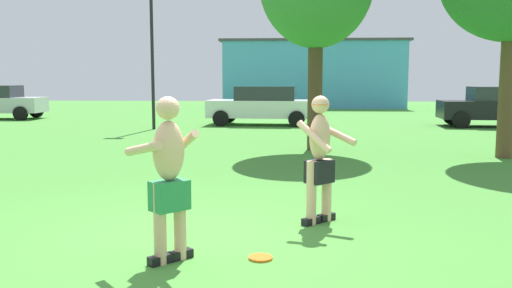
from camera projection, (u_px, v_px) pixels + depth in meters
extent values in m
plane|color=#428433|center=(185.00, 239.00, 6.36)|extent=(80.00, 80.00, 0.00)
cube|color=black|center=(326.00, 217.00, 7.18)|extent=(0.26, 0.26, 0.09)
cylinder|color=#E0AD89|center=(327.00, 190.00, 7.13)|extent=(0.13, 0.13, 0.83)
cube|color=black|center=(311.00, 221.00, 6.98)|extent=(0.26, 0.26, 0.09)
cylinder|color=#E0AD89|center=(311.00, 193.00, 6.94)|extent=(0.13, 0.13, 0.83)
cube|color=black|center=(319.00, 171.00, 7.00)|extent=(0.41, 0.41, 0.30)
ellipsoid|color=#E0AD89|center=(320.00, 137.00, 6.95)|extent=(0.39, 0.39, 0.60)
cylinder|color=#E0AD89|center=(337.00, 134.00, 7.02)|extent=(0.51, 0.41, 0.27)
cylinder|color=#E0AD89|center=(314.00, 137.00, 6.72)|extent=(0.46, 0.39, 0.40)
sphere|color=#E0AD89|center=(320.00, 105.00, 6.90)|extent=(0.23, 0.23, 0.23)
cone|color=orange|center=(320.00, 100.00, 6.89)|extent=(0.34, 0.34, 0.13)
cube|color=black|center=(161.00, 260.00, 5.49)|extent=(0.26, 0.26, 0.09)
cylinder|color=#E0AD89|center=(160.00, 223.00, 5.44)|extent=(0.13, 0.13, 0.85)
cube|color=black|center=(181.00, 254.00, 5.65)|extent=(0.26, 0.26, 0.09)
cylinder|color=#E0AD89|center=(180.00, 219.00, 5.60)|extent=(0.13, 0.13, 0.85)
cube|color=#28844C|center=(170.00, 195.00, 5.49)|extent=(0.43, 0.43, 0.31)
ellipsoid|color=#E0AD89|center=(169.00, 151.00, 5.43)|extent=(0.40, 0.40, 0.61)
cylinder|color=#E0AD89|center=(143.00, 149.00, 5.35)|extent=(0.49, 0.47, 0.21)
cylinder|color=#E0AD89|center=(182.00, 145.00, 5.66)|extent=(0.44, 0.47, 0.36)
sphere|color=#E0AD89|center=(168.00, 108.00, 5.38)|extent=(0.23, 0.23, 0.23)
cylinder|color=orange|center=(261.00, 258.00, 5.64)|extent=(0.25, 0.25, 0.03)
cylinder|color=black|center=(36.00, 111.00, 26.33)|extent=(0.65, 0.26, 0.64)
cylinder|color=black|center=(21.00, 113.00, 24.55)|extent=(0.65, 0.26, 0.64)
cube|color=white|center=(261.00, 109.00, 22.11)|extent=(4.40, 2.07, 0.70)
cube|color=#282D33|center=(266.00, 93.00, 22.01)|extent=(2.50, 1.73, 0.56)
cylinder|color=black|center=(221.00, 118.00, 21.45)|extent=(0.65, 0.26, 0.64)
cylinder|color=black|center=(229.00, 115.00, 23.22)|extent=(0.65, 0.26, 0.64)
cylinder|color=black|center=(296.00, 119.00, 21.08)|extent=(0.65, 0.26, 0.64)
cylinder|color=black|center=(299.00, 116.00, 22.85)|extent=(0.65, 0.26, 0.64)
cube|color=black|center=(496.00, 110.00, 21.20)|extent=(4.43, 2.14, 0.70)
cube|color=#282D33|center=(503.00, 94.00, 21.09)|extent=(2.53, 1.77, 0.56)
cylinder|color=black|center=(461.00, 120.00, 20.57)|extent=(0.66, 0.27, 0.64)
cylinder|color=black|center=(451.00, 117.00, 22.34)|extent=(0.66, 0.27, 0.64)
cylinder|color=black|center=(152.00, 60.00, 19.96)|extent=(0.12, 0.12, 5.13)
cube|color=#4C9ED1|center=(313.00, 75.00, 36.24)|extent=(11.74, 4.36, 4.28)
cube|color=#3F3F44|center=(313.00, 42.00, 35.98)|extent=(12.21, 4.53, 0.16)
cylinder|color=brown|center=(507.00, 91.00, 12.73)|extent=(0.39, 0.39, 3.20)
cylinder|color=#4C3823|center=(315.00, 90.00, 14.20)|extent=(0.39, 0.39, 3.19)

